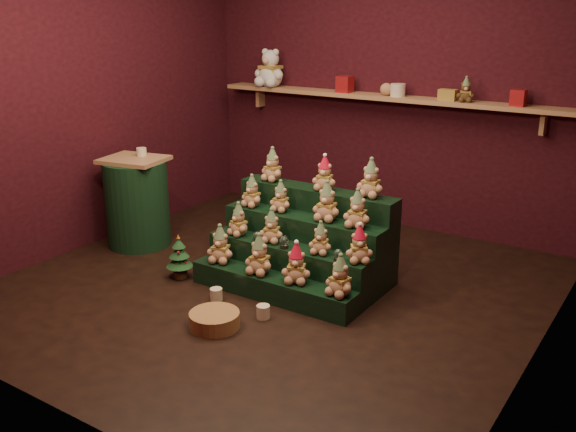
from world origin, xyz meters
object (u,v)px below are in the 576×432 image
Objects in this scene: mug_left at (216,294)px; riser_tier_front at (272,287)px; side_table at (137,202)px; white_bear at (270,63)px; brown_bear at (466,90)px; snow_globe_b at (284,242)px; wicker_basket at (215,320)px; mini_christmas_tree at (179,257)px; mug_right at (263,312)px; snow_globe_a at (257,237)px; snow_globe_c at (338,255)px.

riser_tier_front is at bearing 38.71° from mug_left.
white_bear is at bearing 68.70° from side_table.
brown_bear is at bearing 24.29° from side_table.
snow_globe_b reaches higher than wicker_basket.
mug_right is at bearing -12.18° from mini_christmas_tree.
snow_globe_a is 0.71m from mug_right.
brown_bear is at bearing 73.37° from wicker_basket.
mini_christmas_tree is 0.57m from mug_left.
riser_tier_front is 2.83× the size of white_bear.
riser_tier_front is 15.81× the size of snow_globe_c.
mini_christmas_tree is 0.76× the size of white_bear.
snow_globe_a is 0.93× the size of snow_globe_c.
mini_christmas_tree is at bearing -157.25° from snow_globe_a.
snow_globe_b is 0.98× the size of mug_right.
snow_globe_c reaches higher than wicker_basket.
side_table is 2.22× the size of mini_christmas_tree.
mug_left is (1.38, -0.55, -0.36)m from side_table.
white_bear is at bearing 115.21° from mug_left.
snow_globe_b is 0.11× the size of side_table.
snow_globe_a is 0.38× the size of brown_bear.
snow_globe_b is at bearing 16.35° from mini_christmas_tree.
side_table is 8.77× the size of mug_left.
white_bear reaches higher than snow_globe_b.
side_table is 1.68× the size of white_bear.
snow_globe_c is 0.18× the size of white_bear.
snow_globe_a is at bearing 180.00° from snow_globe_c.
wicker_basket is (0.27, -0.34, 0.01)m from mug_left.
mini_christmas_tree is 2.57m from white_bear.
side_table is at bearing 176.75° from snow_globe_c.
brown_bear is at bearing 53.13° from mini_christmas_tree.
brown_bear is (0.97, 1.85, 1.03)m from snow_globe_a.
snow_globe_c is 0.25× the size of wicker_basket.
wicker_basket is at bearing -76.10° from snow_globe_a.
mini_christmas_tree is at bearing -34.85° from side_table.
snow_globe_b is at bearing 51.52° from mug_left.
snow_globe_c is at bearing 53.94° from mug_right.
mug_left is (0.53, -0.17, -0.13)m from mini_christmas_tree.
snow_globe_b is 0.61m from mug_right.
brown_bear reaches higher than snow_globe_b.
snow_globe_b is 0.65m from mug_left.
snow_globe_c is 2.88m from white_bear.
side_table is 1.53m from mug_left.
snow_globe_c is 0.93× the size of mug_left.
snow_globe_c is (0.47, 0.00, -0.00)m from snow_globe_b.
mug_right is at bearing -54.75° from white_bear.
snow_globe_b is at bearing -132.83° from brown_bear.
mug_left is 0.19× the size of white_bear.
white_bear is (-1.54, 2.32, 1.52)m from mug_right.
white_bear is at bearing 104.51° from mini_christmas_tree.
white_bear is (-1.34, 2.62, 1.51)m from wicker_basket.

